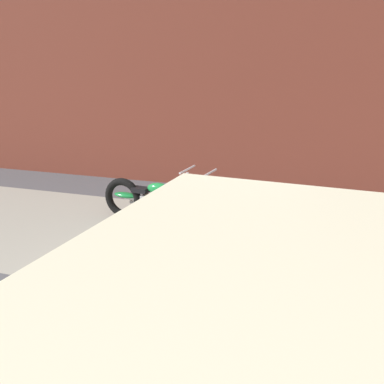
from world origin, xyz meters
name	(u,v)px	position (x,y,z in m)	size (l,w,h in m)	color
ground_plane	(192,306)	(0.00, 0.00, 0.00)	(80.00, 80.00, 0.00)	#47474C
sidewalk_slab	(228,248)	(0.00, 1.75, 0.00)	(36.00, 3.50, 0.01)	gray
brick_building_wall	(271,82)	(0.00, 5.20, 2.28)	(36.00, 0.50, 4.57)	brown
motorcycle_green	(147,199)	(-1.63, 2.47, 0.40)	(2.01, 0.59, 1.03)	black
motorcycle_red	(254,217)	(0.30, 2.16, 0.40)	(2.00, 0.61, 1.03)	black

